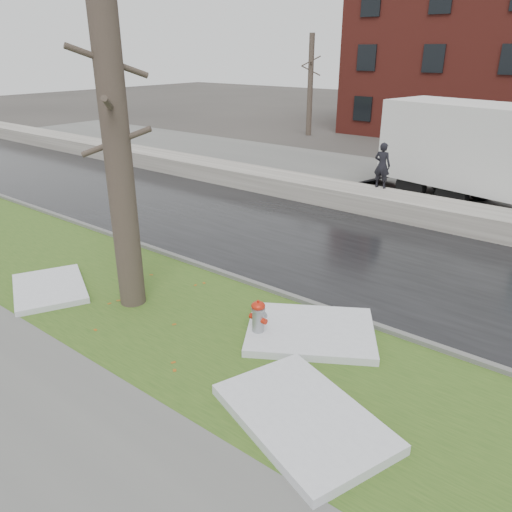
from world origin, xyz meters
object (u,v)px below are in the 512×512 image
Objects in this scene: fire_hydrant at (258,318)px; box_truck at (497,157)px; tree at (117,145)px; worker at (382,165)px.

fire_hydrant is 0.08× the size of box_truck.
box_truck is (1.20, 12.25, 1.49)m from fire_hydrant.
fire_hydrant is 0.12× the size of tree.
tree is 4.33× the size of worker.
box_truck is 6.80× the size of worker.
tree is 11.01m from worker.
box_truck is at bearing 86.72° from fire_hydrant.
box_truck reaches higher than worker.
tree is at bearing 81.62° from worker.
box_truck is at bearing 70.77° from tree.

